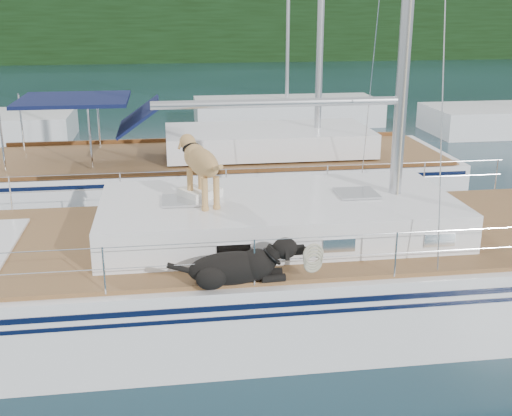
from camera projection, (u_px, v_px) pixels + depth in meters
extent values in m
plane|color=black|center=(226.00, 312.00, 9.92)|extent=(120.00, 120.00, 0.00)
cube|color=black|center=(171.00, 24.00, 51.43)|extent=(90.00, 3.00, 6.00)
cube|color=#595147|center=(171.00, 53.00, 53.29)|extent=(92.00, 1.00, 1.20)
cube|color=white|center=(225.00, 282.00, 9.77)|extent=(12.00, 3.80, 1.40)
cube|color=olive|center=(225.00, 237.00, 9.54)|extent=(11.52, 3.50, 0.06)
cube|color=white|center=(278.00, 215.00, 9.56)|extent=(5.20, 2.50, 0.55)
cylinder|color=silver|center=(279.00, 103.00, 9.05)|extent=(3.60, 0.12, 0.12)
cylinder|color=silver|center=(238.00, 241.00, 7.72)|extent=(10.56, 0.01, 0.01)
cylinder|color=silver|center=(214.00, 170.00, 11.01)|extent=(10.56, 0.01, 0.01)
cube|color=blue|center=(162.00, 205.00, 10.90)|extent=(0.60, 0.44, 0.04)
cube|color=white|center=(200.00, 192.00, 9.50)|extent=(0.69, 0.67, 0.14)
torus|color=beige|center=(313.00, 254.00, 7.85)|extent=(0.36, 0.17, 0.35)
cube|color=white|center=(218.00, 183.00, 15.38)|extent=(11.00, 3.50, 1.30)
cube|color=olive|center=(218.00, 156.00, 15.18)|extent=(10.56, 3.29, 0.06)
cube|color=white|center=(268.00, 140.00, 15.24)|extent=(4.80, 2.30, 0.55)
cube|color=#101545|center=(74.00, 100.00, 14.32)|extent=(2.40, 2.30, 0.08)
cube|color=white|center=(287.00, 113.00, 25.42)|extent=(7.20, 3.00, 1.10)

